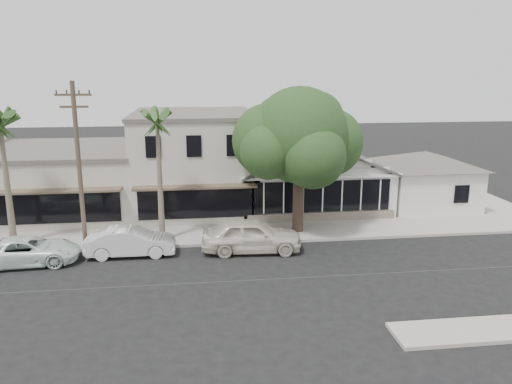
{
  "coord_description": "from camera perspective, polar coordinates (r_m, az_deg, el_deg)",
  "views": [
    {
      "loc": [
        -3.08,
        -21.4,
        9.43
      ],
      "look_at": [
        0.43,
        6.0,
        2.76
      ],
      "focal_mm": 35.0,
      "sensor_mm": 36.0,
      "label": 1
    }
  ],
  "objects": [
    {
      "name": "corner_shop",
      "position": [
        35.48,
        6.0,
        2.43
      ],
      "size": [
        10.4,
        8.6,
        5.1
      ],
      "color": "silver",
      "rests_on": "ground"
    },
    {
      "name": "car_1",
      "position": [
        27.08,
        -14.12,
        -5.53
      ],
      "size": [
        4.61,
        1.61,
        1.52
      ],
      "primitive_type": "imported",
      "rotation": [
        0.0,
        0.0,
        1.57
      ],
      "color": "silver",
      "rests_on": "ground"
    },
    {
      "name": "utility_pole",
      "position": [
        27.64,
        -19.59,
        3.12
      ],
      "size": [
        1.8,
        0.24,
        9.0
      ],
      "color": "brown",
      "rests_on": "ground"
    },
    {
      "name": "palm_mid",
      "position": [
        29.34,
        -27.24,
        6.99
      ],
      "size": [
        2.87,
        2.87,
        8.01
      ],
      "color": "#726651",
      "rests_on": "ground"
    },
    {
      "name": "side_cottage",
      "position": [
        37.55,
        18.58,
        0.67
      ],
      "size": [
        6.0,
        6.0,
        3.0
      ],
      "primitive_type": "cube",
      "color": "silver",
      "rests_on": "ground"
    },
    {
      "name": "sidewalk_north",
      "position": [
        30.07,
        -16.41,
        -5.12
      ],
      "size": [
        90.0,
        3.5,
        0.15
      ],
      "primitive_type": "cube",
      "color": "#9E9991",
      "rests_on": "ground"
    },
    {
      "name": "shade_tree",
      "position": [
        29.13,
        4.75,
        6.2
      ],
      "size": [
        7.82,
        7.07,
        8.68
      ],
      "rotation": [
        0.0,
        0.0,
        -0.24
      ],
      "color": "#47352B",
      "rests_on": "ground"
    },
    {
      "name": "row_building_midnear",
      "position": [
        36.76,
        -21.19,
        1.15
      ],
      "size": [
        10.0,
        10.0,
        4.2
      ],
      "primitive_type": "cube",
      "color": "#B7B1A4",
      "rests_on": "ground"
    },
    {
      "name": "ground",
      "position": [
        23.59,
        0.82,
        -9.99
      ],
      "size": [
        140.0,
        140.0,
        0.0
      ],
      "primitive_type": "plane",
      "color": "black",
      "rests_on": "ground"
    },
    {
      "name": "car_0",
      "position": [
        26.78,
        -0.52,
        -4.97
      ],
      "size": [
        5.46,
        2.48,
        1.82
      ],
      "primitive_type": "imported",
      "rotation": [
        0.0,
        0.0,
        1.51
      ],
      "color": "beige",
      "rests_on": "ground"
    },
    {
      "name": "palm_east",
      "position": [
        27.45,
        -11.24,
        7.88
      ],
      "size": [
        2.98,
        2.98,
        7.97
      ],
      "color": "#726651",
      "rests_on": "ground"
    },
    {
      "name": "car_2",
      "position": [
        27.65,
        -24.65,
        -6.12
      ],
      "size": [
        5.17,
        2.66,
        1.39
      ],
      "primitive_type": "imported",
      "rotation": [
        0.0,
        0.0,
        1.64
      ],
      "color": "white",
      "rests_on": "ground"
    },
    {
      "name": "row_building_near",
      "position": [
        35.44,
        -7.08,
        3.43
      ],
      "size": [
        8.0,
        10.0,
        6.5
      ],
      "primitive_type": "cube",
      "color": "beige",
      "rests_on": "ground"
    }
  ]
}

